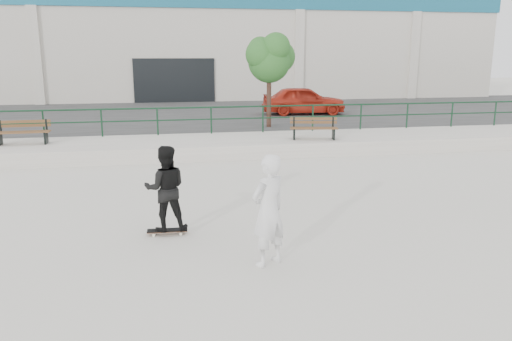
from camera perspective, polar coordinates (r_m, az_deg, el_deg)
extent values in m
plane|color=beige|center=(8.75, -4.67, -10.11)|extent=(120.00, 120.00, 0.00)
cube|color=#B7B0A7|center=(17.81, -7.89, 2.68)|extent=(30.00, 3.00, 0.50)
cube|color=#303030|center=(26.21, -8.83, 5.99)|extent=(60.00, 14.00, 0.50)
cylinder|color=#143821|center=(18.92, -8.21, 7.11)|extent=(28.00, 0.06, 0.06)
cylinder|color=#143821|center=(18.97, -8.17, 5.76)|extent=(28.00, 0.05, 0.05)
cylinder|color=#143821|center=(19.43, -23.11, 4.86)|extent=(0.06, 0.06, 1.00)
cylinder|color=#143821|center=(19.09, -17.23, 5.20)|extent=(0.06, 0.06, 1.00)
cylinder|color=#143821|center=(18.97, -11.19, 5.49)|extent=(0.06, 0.06, 1.00)
cylinder|color=#143821|center=(19.05, -5.14, 5.71)|extent=(0.06, 0.06, 1.00)
cylinder|color=#143821|center=(19.34, 0.80, 5.88)|extent=(0.06, 0.06, 1.00)
cylinder|color=#143821|center=(19.82, 6.50, 5.98)|extent=(0.06, 0.06, 1.00)
cylinder|color=#143821|center=(20.50, 11.89, 6.01)|extent=(0.06, 0.06, 1.00)
cylinder|color=#143821|center=(21.34, 16.89, 6.00)|extent=(0.06, 0.06, 1.00)
cylinder|color=#143821|center=(22.32, 21.48, 5.95)|extent=(0.06, 0.06, 1.00)
cylinder|color=#143821|center=(23.44, 25.66, 5.87)|extent=(0.06, 0.06, 1.00)
cube|color=#B1AC9F|center=(40.02, -9.73, 13.77)|extent=(44.00, 16.00, 8.00)
cube|color=#19627F|center=(40.18, -9.91, 18.19)|extent=(44.20, 16.20, 1.80)
cube|color=black|center=(32.02, -9.29, 9.68)|extent=(5.00, 0.15, 3.20)
cube|color=#B1AC9F|center=(32.71, -23.82, 11.46)|extent=(0.60, 0.25, 6.20)
cube|color=#B1AC9F|center=(33.09, 4.94, 12.51)|extent=(0.60, 0.25, 6.20)
cube|color=#B1AC9F|center=(36.05, 17.57, 12.01)|extent=(0.60, 0.25, 6.20)
cube|color=brown|center=(18.26, -25.25, 3.92)|extent=(1.74, 0.17, 0.04)
cube|color=brown|center=(18.42, -25.13, 4.00)|extent=(1.74, 0.17, 0.04)
cube|color=brown|center=(18.59, -25.02, 4.08)|extent=(1.74, 0.17, 0.04)
cube|color=brown|center=(18.64, -25.02, 4.68)|extent=(1.73, 0.09, 0.10)
cube|color=brown|center=(18.63, -25.06, 5.08)|extent=(1.73, 0.09, 0.10)
cube|color=black|center=(18.63, -27.23, 3.21)|extent=(0.07, 0.48, 0.40)
cube|color=black|center=(18.82, -27.17, 4.53)|extent=(0.06, 0.05, 0.40)
cube|color=black|center=(18.31, -22.86, 3.49)|extent=(0.07, 0.48, 0.40)
cube|color=black|center=(18.50, -22.84, 4.82)|extent=(0.06, 0.05, 0.40)
cube|color=brown|center=(17.64, 6.68, 4.76)|extent=(1.66, 0.46, 0.04)
cube|color=brown|center=(17.81, 6.63, 4.84)|extent=(1.66, 0.46, 0.04)
cube|color=brown|center=(17.97, 6.58, 4.91)|extent=(1.66, 0.46, 0.04)
cube|color=brown|center=(18.02, 6.58, 5.50)|extent=(1.64, 0.38, 0.09)
cube|color=brown|center=(18.00, 6.59, 5.91)|extent=(1.64, 0.38, 0.09)
cube|color=black|center=(17.79, 4.37, 4.21)|extent=(0.15, 0.47, 0.39)
cube|color=black|center=(17.97, 4.35, 5.53)|extent=(0.06, 0.06, 0.39)
cube|color=black|center=(17.91, 8.84, 4.15)|extent=(0.15, 0.47, 0.39)
cube|color=black|center=(18.10, 8.79, 5.47)|extent=(0.06, 0.06, 0.39)
cylinder|color=#452E22|center=(20.71, 1.49, 8.14)|extent=(0.19, 0.19, 2.28)
sphere|color=#255A21|center=(20.64, 1.51, 12.34)|extent=(1.71, 1.71, 1.71)
sphere|color=#255A21|center=(21.02, 2.65, 12.86)|extent=(1.33, 1.33, 1.33)
sphere|color=#255A21|center=(20.37, 0.56, 13.13)|extent=(1.23, 1.23, 1.23)
sphere|color=#255A21|center=(20.31, 2.29, 13.93)|extent=(1.14, 1.14, 1.14)
sphere|color=#255A21|center=(20.95, 0.51, 13.65)|extent=(1.04, 1.04, 1.04)
imported|color=#B12615|center=(25.32, 5.46, 8.01)|extent=(4.25, 2.03, 1.40)
cube|color=black|center=(10.00, -10.10, -6.72)|extent=(0.79, 0.24, 0.02)
cube|color=brown|center=(10.01, -10.10, -6.80)|extent=(0.79, 0.24, 0.01)
cube|color=#96959A|center=(10.03, -11.59, -6.97)|extent=(0.07, 0.16, 0.03)
cube|color=#96959A|center=(10.01, -8.60, -6.90)|extent=(0.07, 0.16, 0.03)
cylinder|color=beige|center=(9.95, -11.62, -7.25)|extent=(0.06, 0.03, 0.06)
cylinder|color=beige|center=(10.13, -11.55, -6.88)|extent=(0.06, 0.03, 0.06)
cylinder|color=beige|center=(9.92, -8.60, -7.18)|extent=(0.06, 0.03, 0.06)
cylinder|color=beige|center=(10.10, -8.59, -6.81)|extent=(0.06, 0.03, 0.06)
imported|color=black|center=(9.75, -10.30, -2.04)|extent=(0.82, 0.64, 1.67)
imported|color=white|center=(8.22, 1.43, -4.60)|extent=(0.82, 0.75, 1.89)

